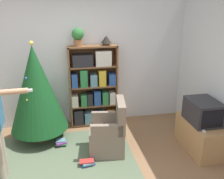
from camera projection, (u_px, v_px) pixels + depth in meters
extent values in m
cube|color=silver|center=(70.00, 61.00, 4.88)|extent=(8.00, 0.10, 2.60)
cube|color=#56664C|center=(60.00, 163.00, 3.93)|extent=(2.39, 1.91, 0.01)
cube|color=brown|center=(70.00, 88.00, 4.85)|extent=(0.03, 0.27, 1.62)
cube|color=brown|center=(116.00, 85.00, 5.02)|extent=(0.03, 0.27, 1.62)
cube|color=brown|center=(92.00, 46.00, 4.66)|extent=(0.94, 0.27, 0.03)
cube|color=brown|center=(93.00, 85.00, 5.05)|extent=(0.94, 0.01, 1.62)
cube|color=brown|center=(94.00, 122.00, 5.20)|extent=(0.91, 0.27, 0.03)
cube|color=#232328|center=(79.00, 117.00, 5.05)|extent=(0.18, 0.20, 0.30)
cube|color=#5B899E|center=(89.00, 117.00, 5.12)|extent=(0.19, 0.24, 0.23)
cube|color=#284C93|center=(100.00, 116.00, 5.16)|extent=(0.15, 0.24, 0.22)
cube|color=orange|center=(111.00, 115.00, 5.19)|extent=(0.14, 0.22, 0.26)
cube|color=brown|center=(94.00, 104.00, 5.06)|extent=(0.91, 0.27, 0.03)
cube|color=beige|center=(75.00, 100.00, 4.94)|extent=(0.12, 0.25, 0.22)
cube|color=#2D7A42|center=(84.00, 100.00, 4.94)|extent=(0.11, 0.19, 0.23)
cube|color=#232328|center=(90.00, 99.00, 4.99)|extent=(0.10, 0.24, 0.24)
cube|color=#284C93|center=(97.00, 97.00, 5.01)|extent=(0.13, 0.25, 0.28)
cube|color=#2D7A42|center=(105.00, 97.00, 5.05)|extent=(0.11, 0.25, 0.26)
cube|color=beige|center=(112.00, 97.00, 5.05)|extent=(0.11, 0.20, 0.24)
cube|color=brown|center=(93.00, 86.00, 4.93)|extent=(0.91, 0.27, 0.03)
cube|color=#284C93|center=(74.00, 80.00, 4.78)|extent=(0.11, 0.21, 0.26)
cube|color=#2D7A42|center=(83.00, 78.00, 4.82)|extent=(0.14, 0.25, 0.34)
cube|color=#5B899E|center=(93.00, 80.00, 4.87)|extent=(0.13, 0.23, 0.23)
cube|color=gold|center=(102.00, 78.00, 4.86)|extent=(0.13, 0.19, 0.31)
cube|color=#284C93|center=(112.00, 79.00, 4.93)|extent=(0.13, 0.23, 0.23)
cube|color=brown|center=(93.00, 66.00, 4.79)|extent=(0.91, 0.27, 0.03)
cube|color=#232328|center=(82.00, 60.00, 4.69)|extent=(0.38, 0.23, 0.23)
cube|color=beige|center=(103.00, 58.00, 4.75)|extent=(0.30, 0.22, 0.29)
cube|color=tan|center=(200.00, 135.00, 4.23)|extent=(0.46, 0.94, 0.52)
cube|color=#28282D|center=(203.00, 111.00, 4.08)|extent=(0.45, 0.58, 0.38)
cube|color=black|center=(213.00, 119.00, 3.81)|extent=(0.37, 0.01, 0.30)
cube|color=white|center=(203.00, 130.00, 3.85)|extent=(0.04, 0.12, 0.02)
cylinder|color=#4C3323|center=(41.00, 135.00, 4.64)|extent=(0.36, 0.36, 0.10)
cylinder|color=brown|center=(41.00, 130.00, 4.60)|extent=(0.08, 0.08, 0.12)
cone|color=#14471E|center=(36.00, 89.00, 4.32)|extent=(1.01, 1.01, 1.52)
sphere|color=#B74C93|center=(40.00, 74.00, 4.40)|extent=(0.04, 0.04, 0.04)
sphere|color=red|center=(36.00, 64.00, 4.29)|extent=(0.07, 0.07, 0.07)
sphere|color=#335BB2|center=(26.00, 78.00, 4.12)|extent=(0.05, 0.05, 0.05)
sphere|color=gold|center=(27.00, 100.00, 4.11)|extent=(0.04, 0.04, 0.04)
sphere|color=red|center=(35.00, 69.00, 4.35)|extent=(0.05, 0.05, 0.05)
sphere|color=#E5CC4C|center=(31.00, 43.00, 4.06)|extent=(0.07, 0.07, 0.07)
cube|color=#7A6B5B|center=(107.00, 140.00, 4.18)|extent=(0.64, 0.64, 0.42)
cube|color=#7A6B5B|center=(121.00, 115.00, 4.03)|extent=(0.20, 0.57, 0.50)
cube|color=#7A6B5B|center=(106.00, 117.00, 4.30)|extent=(0.51, 0.16, 0.20)
cube|color=#7A6B5B|center=(107.00, 131.00, 3.85)|extent=(0.51, 0.16, 0.20)
cylinder|color=#9E937F|center=(2.00, 149.00, 3.56)|extent=(0.11, 0.11, 0.83)
cylinder|color=#9E937F|center=(0.00, 157.00, 3.39)|extent=(0.11, 0.11, 0.83)
cylinder|color=tan|center=(7.00, 92.00, 3.02)|extent=(0.48, 0.09, 0.07)
cube|color=white|center=(28.00, 90.00, 3.08)|extent=(0.11, 0.04, 0.03)
cylinder|color=#935B38|center=(78.00, 43.00, 4.59)|extent=(0.14, 0.14, 0.12)
sphere|color=#2D7033|center=(78.00, 34.00, 4.53)|extent=(0.22, 0.22, 0.22)
cylinder|color=#473828|center=(106.00, 44.00, 4.70)|extent=(0.12, 0.12, 0.04)
cone|color=black|center=(106.00, 39.00, 4.67)|extent=(0.20, 0.20, 0.14)
cube|color=#232328|center=(60.00, 145.00, 4.41)|extent=(0.18, 0.12, 0.03)
cube|color=#2D7A42|center=(61.00, 143.00, 4.40)|extent=(0.21, 0.18, 0.02)
cube|color=#843889|center=(61.00, 142.00, 4.39)|extent=(0.21, 0.20, 0.03)
cube|color=#5B899E|center=(61.00, 140.00, 4.39)|extent=(0.17, 0.13, 0.02)
cube|color=#284C93|center=(88.00, 164.00, 3.88)|extent=(0.23, 0.16, 0.03)
cube|color=#5B899E|center=(88.00, 163.00, 3.86)|extent=(0.19, 0.15, 0.03)
cube|color=#B22D28|center=(87.00, 161.00, 3.86)|extent=(0.22, 0.12, 0.02)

